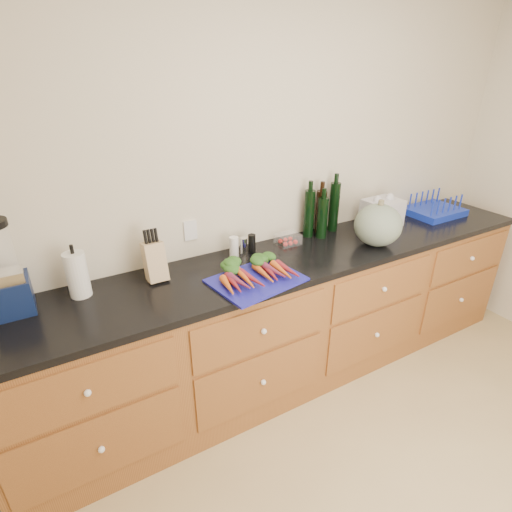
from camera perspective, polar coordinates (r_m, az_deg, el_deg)
wall_back at (r=2.65m, az=2.46°, el=9.94°), size 4.10×0.05×2.60m
cabinets at (r=2.76m, az=5.78°, el=-8.99°), size 3.60×0.64×0.90m
countertop at (r=2.53m, az=6.19°, el=-0.18°), size 3.64×0.62×0.04m
cutting_board at (r=2.20m, az=0.04°, el=-3.44°), size 0.53×0.43×0.01m
carrots at (r=2.22m, az=-0.58°, el=-2.19°), size 0.43×0.32×0.06m
squash at (r=2.71m, az=17.03°, el=4.25°), size 0.31×0.31×0.28m
blender_appliance at (r=2.18m, az=-32.34°, el=-2.24°), size 0.19×0.19×0.47m
paper_towel at (r=2.21m, az=-24.16°, el=-2.45°), size 0.11×0.11×0.24m
knife_block at (r=2.25m, az=-14.27°, el=-0.74°), size 0.11×0.11×0.21m
grinder_salt at (r=2.46m, az=-3.16°, el=1.32°), size 0.06×0.06×0.13m
grinder_pepper at (r=2.51m, az=-0.61°, el=1.81°), size 0.05×0.05×0.12m
canister_chrome at (r=2.49m, az=-1.80°, el=1.44°), size 0.05×0.05×0.11m
tomato_box at (r=2.65m, az=4.58°, el=2.40°), size 0.15×0.12×0.07m
bottles at (r=2.80m, az=9.37°, el=6.17°), size 0.29×0.15×0.35m
grocery_bag at (r=3.08m, az=17.53°, el=5.93°), size 0.27×0.22×0.19m
dish_rack at (r=3.48m, az=24.05°, el=6.09°), size 0.41×0.33×0.17m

